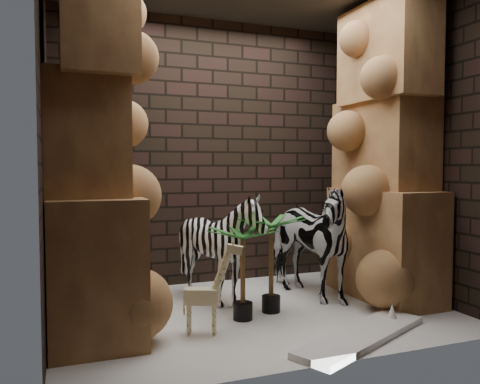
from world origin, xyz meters
name	(u,v)px	position (x,y,z in m)	size (l,w,h in m)	color
floor	(254,312)	(0.00, 0.00, 0.00)	(3.50, 3.50, 0.00)	white
wall_back	(213,152)	(0.00, 1.25, 1.50)	(3.50, 3.50, 0.00)	black
wall_front	(328,141)	(0.00, -1.25, 1.50)	(3.50, 3.50, 0.00)	black
wall_left	(45,145)	(-1.75, 0.00, 1.50)	(3.00, 3.00, 0.00)	black
wall_right	(411,150)	(1.75, 0.00, 1.50)	(3.00, 3.00, 0.00)	black
rock_pillar_left	(92,145)	(-1.40, 0.00, 1.50)	(0.68, 1.30, 3.00)	tan
rock_pillar_right	(385,150)	(1.42, 0.00, 1.50)	(0.58, 1.25, 3.00)	tan
zebra_right	(304,231)	(0.66, 0.28, 0.68)	(0.62, 1.15, 1.37)	white
zebra_left	(220,254)	(-0.22, 0.35, 0.49)	(0.88, 1.09, 0.99)	white
giraffe_toy	(201,286)	(-0.61, -0.38, 0.39)	(0.40, 0.13, 0.78)	#F7EFB1
palm_front	(271,264)	(0.15, -0.05, 0.45)	(0.36, 0.36, 0.89)	#0F490F
palm_back	(243,273)	(-0.18, -0.16, 0.41)	(0.36, 0.36, 0.82)	#0F490F
surfboard	(362,336)	(0.52, -0.93, 0.03)	(1.41, 0.35, 0.05)	white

